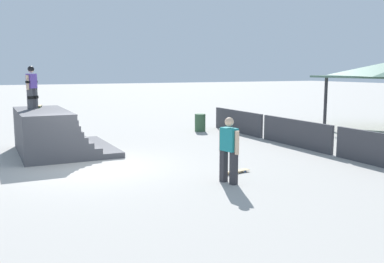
{
  "coord_description": "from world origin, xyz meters",
  "views": [
    {
      "loc": [
        12.8,
        -2.84,
        2.95
      ],
      "look_at": [
        -0.29,
        3.57,
        0.85
      ],
      "focal_mm": 40.0,
      "sensor_mm": 36.0,
      "label": 1
    }
  ],
  "objects_px": {
    "skateboard_on_ground": "(236,171)",
    "trash_bin": "(200,123)",
    "skater_on_deck": "(32,84)",
    "skateboard_on_deck": "(38,106)",
    "bystander_walking": "(229,147)"
  },
  "relations": [
    {
      "from": "skater_on_deck",
      "to": "bystander_walking",
      "type": "distance_m",
      "value": 8.29
    },
    {
      "from": "bystander_walking",
      "to": "trash_bin",
      "type": "height_order",
      "value": "bystander_walking"
    },
    {
      "from": "bystander_walking",
      "to": "trash_bin",
      "type": "relative_size",
      "value": 2.05
    },
    {
      "from": "skater_on_deck",
      "to": "trash_bin",
      "type": "height_order",
      "value": "skater_on_deck"
    },
    {
      "from": "skater_on_deck",
      "to": "skateboard_on_deck",
      "type": "xyz_separation_m",
      "value": [
        -0.49,
        0.24,
        -0.83
      ]
    },
    {
      "from": "skater_on_deck",
      "to": "skateboard_on_deck",
      "type": "relative_size",
      "value": 1.97
    },
    {
      "from": "skateboard_on_deck",
      "to": "bystander_walking",
      "type": "height_order",
      "value": "bystander_walking"
    },
    {
      "from": "skater_on_deck",
      "to": "trash_bin",
      "type": "distance_m",
      "value": 8.25
    },
    {
      "from": "bystander_walking",
      "to": "skater_on_deck",
      "type": "bearing_deg",
      "value": 16.8
    },
    {
      "from": "skater_on_deck",
      "to": "bystander_walking",
      "type": "bearing_deg",
      "value": 68.81
    },
    {
      "from": "bystander_walking",
      "to": "skateboard_on_deck",
      "type": "bearing_deg",
      "value": 13.78
    },
    {
      "from": "skateboard_on_ground",
      "to": "trash_bin",
      "type": "xyz_separation_m",
      "value": [
        -8.04,
        2.97,
        0.37
      ]
    },
    {
      "from": "skateboard_on_ground",
      "to": "trash_bin",
      "type": "relative_size",
      "value": 1.02
    },
    {
      "from": "skateboard_on_deck",
      "to": "trash_bin",
      "type": "bearing_deg",
      "value": 114.84
    },
    {
      "from": "skateboard_on_deck",
      "to": "skateboard_on_ground",
      "type": "relative_size",
      "value": 0.91
    }
  ]
}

